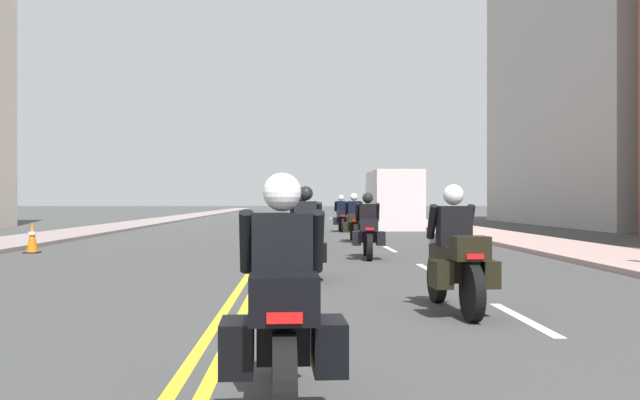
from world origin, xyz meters
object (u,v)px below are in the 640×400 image
object	(u,v)px
motorcycle_0	(282,314)
motorcycle_2	(305,242)
motorcycle_5	(354,222)
motorcycle_6	(299,219)
motorcycle_3	(368,232)
motorcycle_7	(341,217)
traffic_cone_0	(32,238)
parked_truck	(392,203)
motorcycle_1	(456,260)
motorcycle_4	(302,225)

from	to	relation	value
motorcycle_0	motorcycle_2	xyz separation A→B (m)	(0.24, 7.85, 0.02)
motorcycle_5	motorcycle_6	size ratio (longest dim) A/B	1.00
motorcycle_0	motorcycle_5	world-z (taller)	motorcycle_5
motorcycle_3	motorcycle_7	size ratio (longest dim) A/B	1.04
motorcycle_3	traffic_cone_0	xyz separation A→B (m)	(-8.66, 2.05, -0.23)
motorcycle_0	motorcycle_5	bearing A→B (deg)	81.93
motorcycle_3	motorcycle_7	xyz separation A→B (m)	(0.27, 14.68, 0.02)
motorcycle_0	parked_truck	world-z (taller)	parked_truck
motorcycle_1	motorcycle_5	xyz separation A→B (m)	(-0.04, 15.23, -0.01)
motorcycle_0	motorcycle_6	size ratio (longest dim) A/B	1.00
parked_truck	motorcycle_4	bearing A→B (deg)	-107.25
motorcycle_1	motorcycle_4	bearing A→B (deg)	95.41
motorcycle_0	parked_truck	xyz separation A→B (m)	(4.76, 30.32, 0.64)
motorcycle_2	parked_truck	world-z (taller)	parked_truck
motorcycle_5	traffic_cone_0	world-z (taller)	motorcycle_5
motorcycle_1	motorcycle_2	xyz separation A→B (m)	(-1.81, 3.80, 0.00)
parked_truck	motorcycle_1	bearing A→B (deg)	-95.88
motorcycle_6	traffic_cone_0	world-z (taller)	motorcycle_6
motorcycle_2	motorcycle_6	size ratio (longest dim) A/B	0.99
motorcycle_4	traffic_cone_0	distance (m)	7.27
motorcycle_0	parked_truck	distance (m)	30.70
motorcycle_7	parked_truck	size ratio (longest dim) A/B	0.33
motorcycle_0	motorcycle_1	size ratio (longest dim) A/B	0.98
motorcycle_0	motorcycle_6	world-z (taller)	motorcycle_6
motorcycle_5	traffic_cone_0	distance (m)	10.15
motorcycle_1	motorcycle_7	size ratio (longest dim) A/B	1.06
motorcycle_2	motorcycle_5	size ratio (longest dim) A/B	0.99
motorcycle_3	traffic_cone_0	distance (m)	8.91
motorcycle_7	parked_truck	world-z (taller)	parked_truck
motorcycle_1	parked_truck	size ratio (longest dim) A/B	0.35
motorcycle_7	motorcycle_5	bearing A→B (deg)	-91.17
motorcycle_0	motorcycle_4	distance (m)	15.80
motorcycle_3	motorcycle_6	size ratio (longest dim) A/B	1.01
motorcycle_5	parked_truck	bearing A→B (deg)	76.77
motorcycle_0	traffic_cone_0	bearing A→B (deg)	113.45
traffic_cone_0	motorcycle_7	bearing A→B (deg)	54.74
parked_truck	motorcycle_3	bearing A→B (deg)	-99.37
motorcycle_2	motorcycle_7	bearing A→B (deg)	87.58
motorcycle_6	motorcycle_0	bearing A→B (deg)	-88.14
motorcycle_2	parked_truck	size ratio (longest dim) A/B	0.34
motorcycle_4	parked_truck	world-z (taller)	parked_truck
traffic_cone_0	motorcycle_5	bearing A→B (deg)	28.91
motorcycle_6	traffic_cone_0	distance (m)	11.30
traffic_cone_0	motorcycle_0	bearing A→B (deg)	-64.43
motorcycle_1	traffic_cone_0	distance (m)	13.65
motorcycle_2	parked_truck	xyz separation A→B (m)	(4.51, 22.47, 0.62)
motorcycle_1	motorcycle_3	world-z (taller)	motorcycle_1
motorcycle_2	motorcycle_3	distance (m)	4.73
motorcycle_7	motorcycle_1	bearing A→B (deg)	-90.84
motorcycle_2	motorcycle_5	distance (m)	11.56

